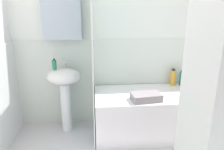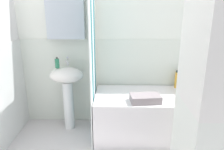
# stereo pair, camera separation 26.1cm
# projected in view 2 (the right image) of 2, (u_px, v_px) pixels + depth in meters

# --- Properties ---
(wall_back_tiled) EXTENTS (3.60, 0.18, 2.40)m
(wall_back_tiled) POSITION_uv_depth(u_px,v_px,m) (130.00, 44.00, 2.93)
(wall_back_tiled) COLOR white
(wall_back_tiled) RESTS_ON ground_plane
(sink) EXTENTS (0.44, 0.34, 0.87)m
(sink) POSITION_uv_depth(u_px,v_px,m) (67.00, 85.00, 2.88)
(sink) COLOR white
(sink) RESTS_ON ground_plane
(faucet) EXTENTS (0.03, 0.12, 0.12)m
(faucet) POSITION_uv_depth(u_px,v_px,m) (67.00, 61.00, 2.87)
(faucet) COLOR silver
(faucet) RESTS_ON sink
(soap_dispenser) EXTENTS (0.05, 0.05, 0.14)m
(soap_dispenser) POSITION_uv_depth(u_px,v_px,m) (57.00, 63.00, 2.78)
(soap_dispenser) COLOR #297854
(soap_dispenser) RESTS_ON sink
(bathtub) EXTENTS (1.43, 0.70, 0.56)m
(bathtub) POSITION_uv_depth(u_px,v_px,m) (151.00, 115.00, 2.81)
(bathtub) COLOR white
(bathtub) RESTS_ON ground_plane
(shower_curtain) EXTENTS (0.01, 0.70, 2.00)m
(shower_curtain) POSITION_uv_depth(u_px,v_px,m) (93.00, 61.00, 2.61)
(shower_curtain) COLOR white
(shower_curtain) RESTS_ON ground_plane
(body_wash_bottle) EXTENTS (0.04, 0.04, 0.24)m
(body_wash_bottle) POSITION_uv_depth(u_px,v_px,m) (196.00, 80.00, 2.93)
(body_wash_bottle) COLOR #C24463
(body_wash_bottle) RESTS_ON bathtub
(lotion_bottle) EXTENTS (0.06, 0.06, 0.21)m
(lotion_bottle) POSITION_uv_depth(u_px,v_px,m) (187.00, 81.00, 2.94)
(lotion_bottle) COLOR #20815A
(lotion_bottle) RESTS_ON bathtub
(shampoo_bottle) EXTENTS (0.07, 0.07, 0.24)m
(shampoo_bottle) POSITION_uv_depth(u_px,v_px,m) (177.00, 80.00, 2.94)
(shampoo_bottle) COLOR gold
(shampoo_bottle) RESTS_ON bathtub
(towel_folded) EXTENTS (0.36, 0.24, 0.09)m
(towel_folded) POSITION_uv_depth(u_px,v_px,m) (145.00, 98.00, 2.52)
(towel_folded) COLOR gray
(towel_folded) RESTS_ON bathtub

